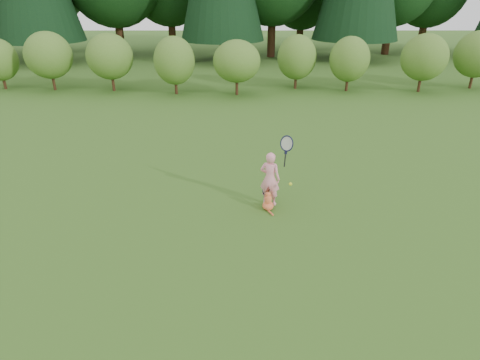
{
  "coord_description": "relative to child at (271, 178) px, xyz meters",
  "views": [
    {
      "loc": [
        0.19,
        -7.4,
        4.53
      ],
      "look_at": [
        0.2,
        0.8,
        0.7
      ],
      "focal_mm": 30.0,
      "sensor_mm": 36.0,
      "label": 1
    }
  ],
  "objects": [
    {
      "name": "cat",
      "position": [
        -0.06,
        -0.25,
        -0.45
      ],
      "size": [
        0.31,
        0.62,
        0.6
      ],
      "rotation": [
        0.0,
        0.0,
        -0.02
      ],
      "color": "#D25628",
      "rests_on": "ground"
    },
    {
      "name": "tennis_ball",
      "position": [
        0.42,
        -0.31,
        -0.01
      ],
      "size": [
        0.08,
        0.08,
        0.08
      ],
      "color": "#D0E31A",
      "rests_on": "ground"
    },
    {
      "name": "ground",
      "position": [
        -0.9,
        -0.97,
        -0.68
      ],
      "size": [
        100.0,
        100.0,
        0.0
      ],
      "primitive_type": "plane",
      "color": "#345818",
      "rests_on": "ground"
    },
    {
      "name": "child",
      "position": [
        0.0,
        0.0,
        0.0
      ],
      "size": [
        0.77,
        0.53,
        1.95
      ],
      "rotation": [
        0.0,
        0.0,
        2.78
      ],
      "color": "pink",
      "rests_on": "ground"
    },
    {
      "name": "shrub_row",
      "position": [
        -0.9,
        12.03,
        0.72
      ],
      "size": [
        28.0,
        3.0,
        2.8
      ],
      "primitive_type": null,
      "color": "#486E22",
      "rests_on": "ground"
    }
  ]
}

